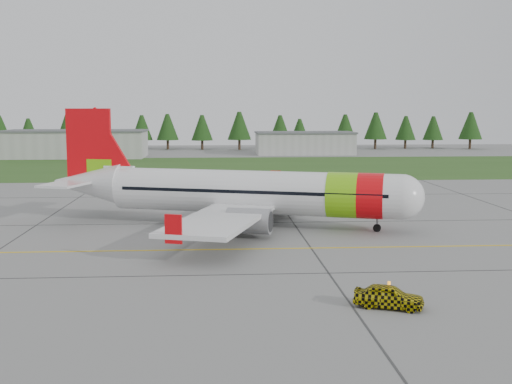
{
  "coord_description": "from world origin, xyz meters",
  "views": [
    {
      "loc": [
        2.23,
        -42.35,
        11.11
      ],
      "look_at": [
        6.01,
        15.24,
        3.68
      ],
      "focal_mm": 45.0,
      "sensor_mm": 36.0,
      "label": 1
    }
  ],
  "objects": [
    {
      "name": "ground",
      "position": [
        0.0,
        0.0,
        0.0
      ],
      "size": [
        320.0,
        320.0,
        0.0
      ],
      "primitive_type": "plane",
      "color": "gray",
      "rests_on": "ground"
    },
    {
      "name": "hangar_west",
      "position": [
        -30.0,
        110.0,
        3.0
      ],
      "size": [
        32.0,
        14.0,
        6.0
      ],
      "primitive_type": "cube",
      "color": "#A8A8A3",
      "rests_on": "ground"
    },
    {
      "name": "treeline",
      "position": [
        0.0,
        138.0,
        5.0
      ],
      "size": [
        160.0,
        8.0,
        10.0
      ],
      "primitive_type": null,
      "color": "#1C3F14",
      "rests_on": "ground"
    },
    {
      "name": "grass_strip",
      "position": [
        0.0,
        82.0,
        0.01
      ],
      "size": [
        320.0,
        50.0,
        0.03
      ],
      "primitive_type": "cube",
      "color": "#30561E",
      "rests_on": "ground"
    },
    {
      "name": "aircraft",
      "position": [
        5.15,
        18.51,
        3.24
      ],
      "size": [
        35.97,
        34.06,
        11.23
      ],
      "rotation": [
        0.0,
        0.0,
        -0.31
      ],
      "color": "silver",
      "rests_on": "ground"
    },
    {
      "name": "taxi_guideline",
      "position": [
        0.0,
        8.0,
        0.01
      ],
      "size": [
        120.0,
        0.25,
        0.02
      ],
      "primitive_type": "cube",
      "color": "gold",
      "rests_on": "ground"
    },
    {
      "name": "service_van",
      "position": [
        -17.49,
        58.05,
        2.14
      ],
      "size": [
        1.53,
        1.45,
        4.27
      ],
      "primitive_type": "imported",
      "rotation": [
        0.0,
        0.0,
        0.03
      ],
      "color": "white",
      "rests_on": "ground"
    },
    {
      "name": "hangar_east",
      "position": [
        25.0,
        118.0,
        2.6
      ],
      "size": [
        24.0,
        12.0,
        5.2
      ],
      "primitive_type": "cube",
      "color": "#A8A8A3",
      "rests_on": "ground"
    },
    {
      "name": "follow_me_car",
      "position": [
        12.0,
        -7.83,
        1.96
      ],
      "size": [
        1.82,
        1.96,
        3.92
      ],
      "primitive_type": "imported",
      "rotation": [
        0.0,
        0.0,
        1.2
      ],
      "color": "yellow",
      "rests_on": "ground"
    }
  ]
}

